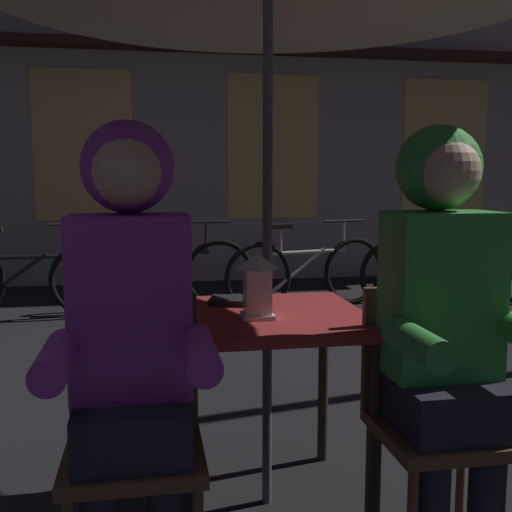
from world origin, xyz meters
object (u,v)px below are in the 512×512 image
object	(u,v)px
chair_right	(432,406)
bicycle_fourth	(307,273)
lantern	(257,284)
bicycle_second	(27,279)
cafe_table	(267,340)
bicycle_fifth	(439,270)
chair_left	(134,427)
bicycle_third	(164,273)
book	(236,301)
person_right_hooded	(444,303)
person_left_hooded	(131,315)

from	to	relation	value
chair_right	bicycle_fourth	bearing A→B (deg)	81.36
lantern	bicycle_second	bearing A→B (deg)	112.45
cafe_table	bicycle_fifth	xyz separation A→B (m)	(2.34, 3.27, -0.29)
chair_left	bicycle_third	size ratio (longest dim) A/B	0.52
lantern	bicycle_fifth	xyz separation A→B (m)	(2.39, 3.34, -0.51)
book	bicycle_second	bearing A→B (deg)	128.55
person_right_hooded	bicycle_second	size ratio (longest dim) A/B	0.83
lantern	bicycle_fourth	size ratio (longest dim) A/B	0.14
bicycle_third	bicycle_fifth	size ratio (longest dim) A/B	1.00
lantern	bicycle_third	size ratio (longest dim) A/B	0.14
bicycle_fourth	bicycle_fifth	xyz separation A→B (m)	(1.29, -0.09, 0.00)
chair_right	bicycle_third	size ratio (longest dim) A/B	0.52
bicycle_fifth	bicycle_second	bearing A→B (deg)	177.85
cafe_table	bicycle_second	xyz separation A→B (m)	(-1.49, 3.41, -0.29)
bicycle_third	book	size ratio (longest dim) A/B	8.40
person_right_hooded	book	world-z (taller)	person_right_hooded
person_left_hooded	bicycle_third	size ratio (longest dim) A/B	0.83
chair_right	book	bearing A→B (deg)	136.08
chair_right	bicycle_second	world-z (taller)	chair_right
chair_right	person_right_hooded	bearing A→B (deg)	-90.00
chair_left	lantern	bearing A→B (deg)	34.52
bicycle_fourth	chair_right	bearing A→B (deg)	-98.64
person_left_hooded	bicycle_fifth	distance (m)	4.67
cafe_table	book	distance (m)	0.23
chair_left	bicycle_fourth	bearing A→B (deg)	67.72
person_right_hooded	bicycle_third	world-z (taller)	person_right_hooded
lantern	chair_left	xyz separation A→B (m)	(-0.43, -0.30, -0.37)
lantern	bicycle_fourth	world-z (taller)	lantern
bicycle_second	book	distance (m)	3.54
bicycle_fifth	chair_right	bearing A→B (deg)	-117.05
person_left_hooded	lantern	bearing A→B (deg)	39.36
bicycle_fifth	person_right_hooded	bearing A→B (deg)	-116.69
chair_left	chair_right	xyz separation A→B (m)	(0.96, 0.00, 0.00)
person_right_hooded	bicycle_second	world-z (taller)	person_right_hooded
chair_left	book	size ratio (longest dim) A/B	4.35
person_left_hooded	book	xyz separation A→B (m)	(0.39, 0.61, -0.09)
person_right_hooded	bicycle_third	distance (m)	4.08
chair_right	bicycle_second	distance (m)	4.27
chair_left	bicycle_second	world-z (taller)	chair_left
cafe_table	person_right_hooded	xyz separation A→B (m)	(0.48, -0.43, 0.21)
person_right_hooded	lantern	bearing A→B (deg)	146.44
bicycle_third	chair_left	bearing A→B (deg)	-92.84
lantern	bicycle_fifth	bearing A→B (deg)	54.45
lantern	person_right_hooded	world-z (taller)	person_right_hooded
cafe_table	person_left_hooded	xyz separation A→B (m)	(-0.48, -0.43, 0.21)
cafe_table	bicycle_fourth	distance (m)	3.53
person_right_hooded	bicycle_fifth	size ratio (longest dim) A/B	0.83
chair_left	person_right_hooded	world-z (taller)	person_right_hooded
chair_left	bicycle_fourth	world-z (taller)	chair_left
chair_right	bicycle_fourth	world-z (taller)	chair_right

